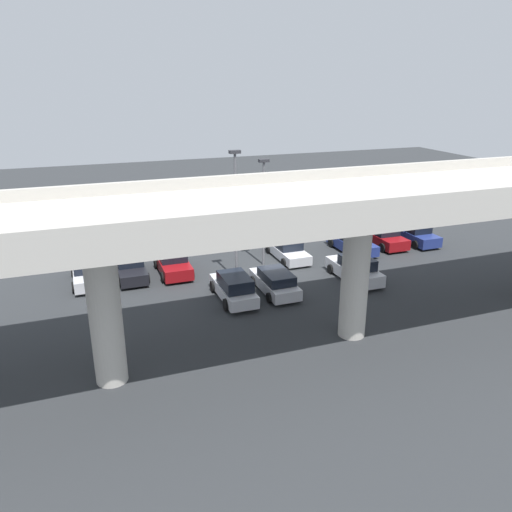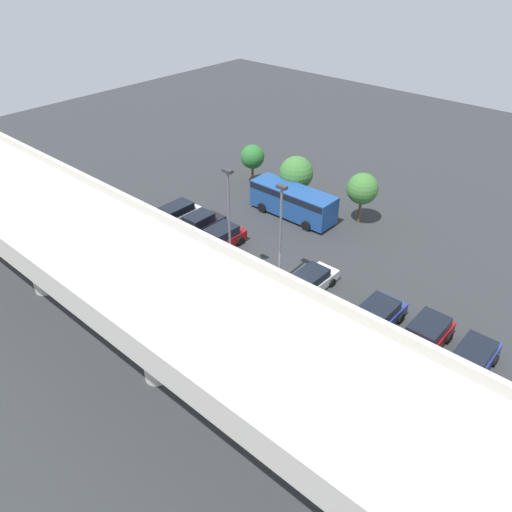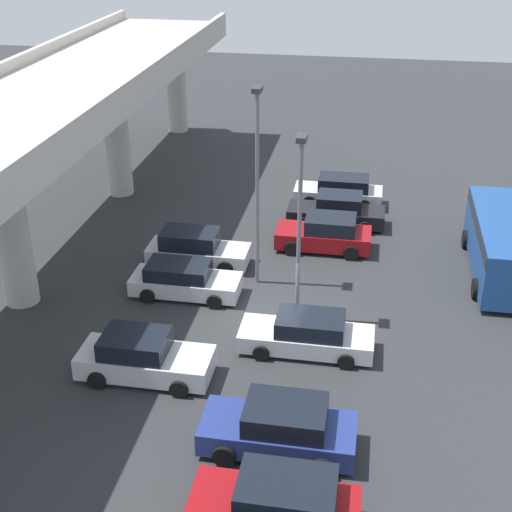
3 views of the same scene
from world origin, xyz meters
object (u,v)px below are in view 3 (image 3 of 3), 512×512
parked_car_4 (307,335)px  lamp_post_mid_lot (300,216)px  parked_car_1 (278,506)px  parked_car_8 (337,211)px  parked_car_9 (340,191)px  shuttle_bus (503,242)px  parked_car_5 (184,280)px  parked_car_2 (280,428)px  lamp_post_near_aisle (257,175)px  parked_car_7 (325,234)px  parked_car_3 (143,357)px  parked_car_6 (196,249)px

parked_car_4 → lamp_post_mid_lot: bearing=-73.1°
parked_car_1 → parked_car_8: size_ratio=0.92×
parked_car_9 → shuttle_bus: size_ratio=0.60×
parked_car_1 → parked_car_5: bearing=-64.0°
parked_car_2 → parked_car_9: (19.33, -0.46, -0.01)m
parked_car_2 → lamp_post_near_aisle: size_ratio=0.55×
parked_car_7 → lamp_post_near_aisle: bearing=54.8°
parked_car_2 → lamp_post_mid_lot: bearing=-86.9°
parked_car_5 → shuttle_bus: size_ratio=0.59×
parked_car_8 → lamp_post_mid_lot: size_ratio=0.65×
parked_car_1 → lamp_post_near_aisle: bearing=-77.9°
lamp_post_near_aisle → parked_car_9: bearing=-17.4°
parked_car_1 → lamp_post_near_aisle: lamp_post_near_aisle is taller
parked_car_4 → parked_car_7: parked_car_7 is taller
parked_car_2 → parked_car_4: size_ratio=0.95×
parked_car_5 → shuttle_bus: bearing=17.8°
parked_car_7 → parked_car_4: bearing=90.5°
shuttle_bus → lamp_post_mid_lot: (-5.31, 8.31, 2.89)m
parked_car_5 → lamp_post_mid_lot: 6.22m
parked_car_4 → lamp_post_mid_lot: lamp_post_mid_lot is taller
parked_car_1 → parked_car_4: (8.34, 0.13, -0.13)m
parked_car_2 → parked_car_3: size_ratio=1.00×
parked_car_4 → parked_car_8: 11.30m
parked_car_3 → parked_car_5: 5.69m
parked_car_3 → parked_car_8: parked_car_8 is taller
parked_car_6 → parked_car_9: parked_car_6 is taller
parked_car_3 → lamp_post_near_aisle: 8.82m
parked_car_2 → shuttle_bus: 15.00m
parked_car_5 → shuttle_bus: 13.85m
parked_car_7 → parked_car_8: size_ratio=0.91×
parked_car_6 → lamp_post_mid_lot: size_ratio=0.61×
parked_car_2 → parked_car_7: bearing=-90.7°
parked_car_4 → lamp_post_near_aisle: lamp_post_near_aisle is taller
parked_car_1 → shuttle_bus: 17.49m
parked_car_3 → parked_car_6: parked_car_3 is taller
parked_car_4 → parked_car_6: (5.93, 5.67, 0.09)m
parked_car_2 → parked_car_4: bearing=-92.7°
parked_car_1 → parked_car_6: 15.41m
parked_car_6 → parked_car_7: size_ratio=1.03×
parked_car_6 → parked_car_9: bearing=54.0°
shuttle_bus → parked_car_6: bearing=96.4°
parked_car_2 → parked_car_3: 5.88m
parked_car_1 → shuttle_bus: size_ratio=0.58×
parked_car_7 → parked_car_8: (2.81, -0.34, -0.02)m
lamp_post_mid_lot → parked_car_7: bearing=-5.1°
shuttle_bus → lamp_post_mid_lot: size_ratio=1.03×
parked_car_4 → parked_car_6: 8.21m
parked_car_2 → lamp_post_mid_lot: (7.41, 0.40, 3.65)m
parked_car_2 → parked_car_3: bearing=-28.5°
parked_car_2 → parked_car_7: parked_car_7 is taller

